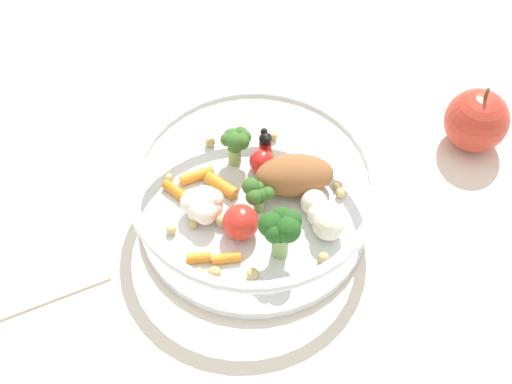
% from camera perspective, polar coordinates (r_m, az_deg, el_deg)
% --- Properties ---
extents(ground_plane, '(2.40, 2.40, 0.00)m').
position_cam_1_polar(ground_plane, '(0.67, -0.17, -2.13)').
color(ground_plane, silver).
extents(food_container, '(0.23, 0.23, 0.07)m').
position_cam_1_polar(food_container, '(0.65, 0.17, -0.17)').
color(food_container, white).
rests_on(food_container, ground_plane).
extents(loose_apple, '(0.07, 0.07, 0.08)m').
position_cam_1_polar(loose_apple, '(0.74, 17.79, 5.66)').
color(loose_apple, '#BC3828').
rests_on(loose_apple, ground_plane).
extents(folded_napkin, '(0.15, 0.16, 0.01)m').
position_cam_1_polar(folded_napkin, '(0.69, -19.11, -4.00)').
color(folded_napkin, silver).
rests_on(folded_napkin, ground_plane).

